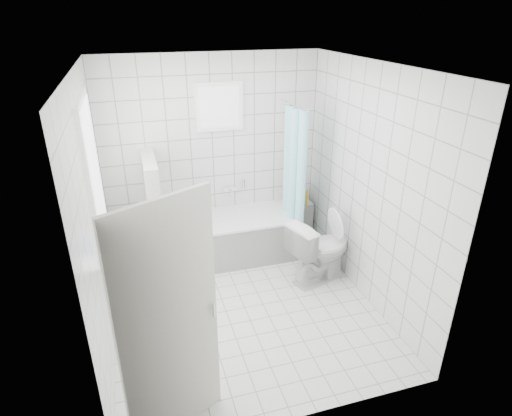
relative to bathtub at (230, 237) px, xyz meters
name	(u,v)px	position (x,y,z in m)	size (l,w,h in m)	color
ground	(245,308)	(-0.11, -1.12, -0.29)	(3.00, 3.00, 0.00)	white
ceiling	(241,66)	(-0.11, -1.12, 2.31)	(3.00, 3.00, 0.00)	white
wall_back	(213,157)	(-0.11, 0.38, 1.01)	(2.80, 0.02, 2.60)	white
wall_front	(300,287)	(-0.11, -2.62, 1.01)	(2.80, 0.02, 2.60)	white
wall_left	(95,220)	(-1.51, -1.12, 1.01)	(0.02, 3.00, 2.60)	white
wall_right	(368,187)	(1.29, -1.12, 1.01)	(0.02, 3.00, 2.60)	white
window_left	(96,178)	(-1.46, -0.82, 1.31)	(0.01, 0.90, 1.40)	white
window_back	(220,107)	(-0.01, 0.33, 1.66)	(0.50, 0.01, 0.50)	white
window_sill	(112,245)	(-1.42, -0.82, 0.57)	(0.18, 1.02, 0.08)	white
door	(170,328)	(-1.00, -2.43, 0.71)	(0.04, 0.80, 2.00)	silver
bathtub	(230,237)	(0.00, 0.00, 0.00)	(1.75, 0.77, 0.58)	white
partition_wall	(155,217)	(-0.94, -0.05, 0.46)	(0.15, 0.85, 1.50)	white
tiled_ledge	(297,220)	(1.06, 0.25, -0.02)	(0.40, 0.24, 0.55)	white
toilet	(320,250)	(0.92, -0.83, 0.12)	(0.45, 0.80, 0.81)	white
curtain_rod	(293,105)	(0.82, -0.02, 1.71)	(0.02, 0.02, 0.80)	silver
shower_curtain	(294,178)	(0.82, -0.16, 0.81)	(0.14, 0.48, 1.78)	#56EDFF
tub_faucet	(230,189)	(0.10, 0.33, 0.56)	(0.18, 0.06, 0.06)	silver
sill_bottles	(112,233)	(-1.41, -0.81, 0.70)	(0.16, 0.58, 0.19)	white
ledge_bottles	(300,196)	(1.07, 0.22, 0.37)	(0.20, 0.18, 0.25)	blue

